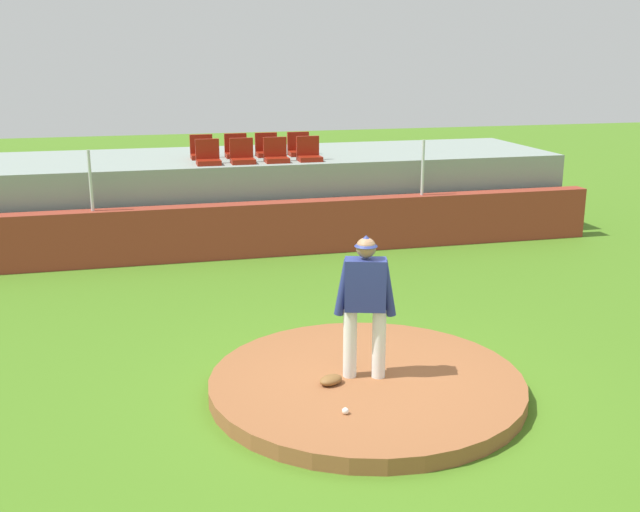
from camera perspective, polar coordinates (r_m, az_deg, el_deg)
The scene contains 17 objects.
ground_plane at distance 9.24m, azimuth 3.50°, elevation -10.16°, with size 60.00×60.00×0.00m, color #47771D.
pitchers_mound at distance 9.20m, azimuth 3.51°, elevation -9.63°, with size 3.76×3.76×0.19m, color brown.
pitcher at distance 8.82m, azimuth 3.42°, elevation -3.05°, with size 0.73×0.38×1.74m.
baseball at distance 8.27m, azimuth 1.92°, elevation -11.59°, with size 0.07×0.07×0.07m, color white.
fielding_glove at distance 8.94m, azimuth 0.82°, elevation -9.31°, with size 0.30×0.20×0.11m, color brown.
brick_barrier at distance 15.07m, azimuth -3.92°, elevation 2.06°, with size 13.93×0.40×1.07m, color maroon.
fence_post_left at distance 14.65m, azimuth -16.91°, elevation 5.45°, with size 0.06×0.06×1.14m, color silver.
fence_post_right at distance 15.74m, azimuth 7.75°, elevation 6.61°, with size 0.06×0.06×1.14m, color silver.
bleacher_platform at distance 17.10m, azimuth -5.25°, elevation 4.74°, with size 13.49×3.52×1.73m, color gray.
stadium_chair_0 at distance 15.61m, azimuth -8.43°, elevation 7.42°, with size 0.48×0.44×0.50m.
stadium_chair_1 at distance 15.69m, azimuth -5.88°, elevation 7.55°, with size 0.48×0.44×0.50m.
stadium_chair_2 at distance 15.81m, azimuth -3.34°, elevation 7.66°, with size 0.48×0.44×0.50m.
stadium_chair_3 at distance 15.97m, azimuth -0.85°, elevation 7.76°, with size 0.48×0.44×0.50m.
stadium_chair_4 at distance 16.48m, azimuth -8.89°, elevation 7.81°, with size 0.48×0.44×0.50m.
stadium_chair_5 at distance 16.60m, azimuth -6.32°, elevation 7.95°, with size 0.48×0.44×0.50m.
stadium_chair_6 at distance 16.70m, azimuth -4.02°, elevation 8.05°, with size 0.48×0.44×0.50m.
stadium_chair_7 at distance 16.81m, azimuth -1.58°, elevation 8.13°, with size 0.48×0.44×0.50m.
Camera 1 is at (-2.57, -7.95, 3.95)m, focal length 42.47 mm.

